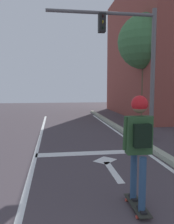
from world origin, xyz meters
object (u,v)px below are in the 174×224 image
at_px(roadside_tree, 145,42).
at_px(skater, 139,136).
at_px(traffic_signal_mast, 131,51).
at_px(skateboard, 137,205).

bearing_deg(roadside_tree, skater, -112.58).
height_order(skater, roadside_tree, roadside_tree).
relative_size(traffic_signal_mast, roadside_tree, 0.81).
relative_size(skateboard, skater, 0.45).
distance_m(skateboard, roadside_tree, 10.65).
relative_size(skater, traffic_signal_mast, 0.37).
xyz_separation_m(skateboard, traffic_signal_mast, (1.48, 4.78, 3.26)).
bearing_deg(traffic_signal_mast, roadside_tree, 61.68).
xyz_separation_m(skater, traffic_signal_mast, (1.48, 4.80, 2.09)).
xyz_separation_m(skateboard, skater, (-0.00, -0.01, 1.17)).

